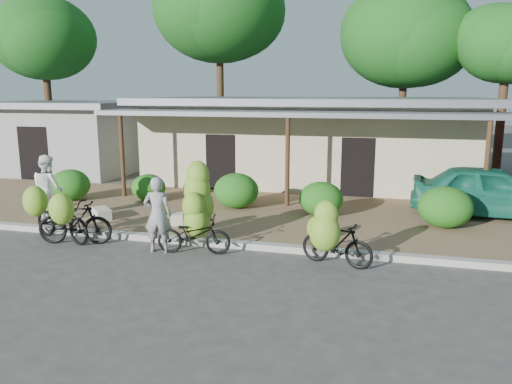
{
  "coord_description": "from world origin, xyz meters",
  "views": [
    {
      "loc": [
        2.92,
        -8.71,
        3.59
      ],
      "look_at": [
        -0.1,
        2.73,
        1.2
      ],
      "focal_mm": 35.0,
      "sensor_mm": 36.0,
      "label": 1
    }
  ],
  "objects_px": {
    "tree_back_left": "(41,36)",
    "tree_center_right": "(402,34)",
    "tree_near_right": "(502,42)",
    "bystander": "(48,188)",
    "bike_center": "(196,216)",
    "teal_van": "(491,191)",
    "bike_far_left": "(59,217)",
    "bike_right": "(333,238)",
    "tree_far_center": "(216,7)",
    "vendor": "(158,215)",
    "bike_left": "(73,220)",
    "sack_near": "(169,219)",
    "sack_far": "(102,213)"
  },
  "relations": [
    {
      "from": "tree_center_right",
      "to": "bike_right",
      "type": "relative_size",
      "value": 5.2
    },
    {
      "from": "tree_center_right",
      "to": "teal_van",
      "type": "height_order",
      "value": "tree_center_right"
    },
    {
      "from": "bike_right",
      "to": "tree_near_right",
      "type": "bearing_deg",
      "value": -5.14
    },
    {
      "from": "bike_right",
      "to": "sack_far",
      "type": "xyz_separation_m",
      "value": [
        -6.62,
        2.05,
        -0.4
      ]
    },
    {
      "from": "tree_far_center",
      "to": "sack_far",
      "type": "distance_m",
      "value": 14.93
    },
    {
      "from": "tree_far_center",
      "to": "sack_near",
      "type": "distance_m",
      "value": 15.33
    },
    {
      "from": "bike_far_left",
      "to": "sack_near",
      "type": "height_order",
      "value": "bike_far_left"
    },
    {
      "from": "sack_far",
      "to": "bike_center",
      "type": "bearing_deg",
      "value": -24.84
    },
    {
      "from": "bike_center",
      "to": "sack_near",
      "type": "bearing_deg",
      "value": 34.08
    },
    {
      "from": "bike_right",
      "to": "tree_back_left",
      "type": "bearing_deg",
      "value": 69.25
    },
    {
      "from": "bike_left",
      "to": "teal_van",
      "type": "relative_size",
      "value": 0.43
    },
    {
      "from": "tree_center_right",
      "to": "bystander",
      "type": "relative_size",
      "value": 4.72
    },
    {
      "from": "bike_center",
      "to": "teal_van",
      "type": "xyz_separation_m",
      "value": [
        7.03,
        4.58,
        0.04
      ]
    },
    {
      "from": "tree_near_right",
      "to": "tree_center_right",
      "type": "bearing_deg",
      "value": 153.43
    },
    {
      "from": "bike_far_left",
      "to": "bystander",
      "type": "relative_size",
      "value": 1.16
    },
    {
      "from": "tree_far_center",
      "to": "bike_center",
      "type": "distance_m",
      "value": 16.66
    },
    {
      "from": "bike_far_left",
      "to": "bike_right",
      "type": "bearing_deg",
      "value": -72.15
    },
    {
      "from": "bike_right",
      "to": "bike_far_left",
      "type": "bearing_deg",
      "value": 104.72
    },
    {
      "from": "tree_far_center",
      "to": "bike_right",
      "type": "relative_size",
      "value": 6.22
    },
    {
      "from": "bike_center",
      "to": "bike_left",
      "type": "bearing_deg",
      "value": 89.68
    },
    {
      "from": "bike_right",
      "to": "sack_far",
      "type": "bearing_deg",
      "value": 89.43
    },
    {
      "from": "bike_center",
      "to": "sack_far",
      "type": "xyz_separation_m",
      "value": [
        -3.45,
        1.6,
        -0.55
      ]
    },
    {
      "from": "bike_center",
      "to": "sack_near",
      "type": "xyz_separation_m",
      "value": [
        -1.36,
        1.45,
        -0.54
      ]
    },
    {
      "from": "sack_far",
      "to": "bystander",
      "type": "relative_size",
      "value": 0.41
    },
    {
      "from": "bike_right",
      "to": "vendor",
      "type": "distance_m",
      "value": 3.95
    },
    {
      "from": "tree_far_center",
      "to": "tree_center_right",
      "type": "xyz_separation_m",
      "value": [
        9.0,
        0.5,
        -1.46
      ]
    },
    {
      "from": "sack_near",
      "to": "bike_right",
      "type": "bearing_deg",
      "value": -22.84
    },
    {
      "from": "tree_back_left",
      "to": "bike_left",
      "type": "distance_m",
      "value": 16.27
    },
    {
      "from": "bike_far_left",
      "to": "bike_center",
      "type": "height_order",
      "value": "bike_center"
    },
    {
      "from": "tree_far_center",
      "to": "bystander",
      "type": "distance_m",
      "value": 15.03
    },
    {
      "from": "tree_center_right",
      "to": "vendor",
      "type": "height_order",
      "value": "tree_center_right"
    },
    {
      "from": "tree_far_center",
      "to": "vendor",
      "type": "relative_size",
      "value": 5.88
    },
    {
      "from": "bike_far_left",
      "to": "tree_near_right",
      "type": "bearing_deg",
      "value": -22.48
    },
    {
      "from": "vendor",
      "to": "tree_back_left",
      "type": "bearing_deg",
      "value": -55.74
    },
    {
      "from": "tree_back_left",
      "to": "tree_center_right",
      "type": "height_order",
      "value": "tree_center_right"
    },
    {
      "from": "tree_far_center",
      "to": "vendor",
      "type": "distance_m",
      "value": 16.77
    },
    {
      "from": "bike_far_left",
      "to": "bike_center",
      "type": "bearing_deg",
      "value": -66.39
    },
    {
      "from": "tree_back_left",
      "to": "sack_near",
      "type": "bearing_deg",
      "value": -42.13
    },
    {
      "from": "tree_center_right",
      "to": "bike_center",
      "type": "bearing_deg",
      "value": -106.86
    },
    {
      "from": "bystander",
      "to": "teal_van",
      "type": "height_order",
      "value": "bystander"
    },
    {
      "from": "bike_far_left",
      "to": "bike_left",
      "type": "height_order",
      "value": "bike_far_left"
    },
    {
      "from": "tree_near_right",
      "to": "bystander",
      "type": "distance_m",
      "value": 18.4
    },
    {
      "from": "tree_far_center",
      "to": "bike_right",
      "type": "distance_m",
      "value": 18.2
    },
    {
      "from": "bike_center",
      "to": "teal_van",
      "type": "bearing_deg",
      "value": -65.98
    },
    {
      "from": "sack_far",
      "to": "teal_van",
      "type": "height_order",
      "value": "teal_van"
    },
    {
      "from": "bike_left",
      "to": "teal_van",
      "type": "height_order",
      "value": "teal_van"
    },
    {
      "from": "tree_near_right",
      "to": "bike_right",
      "type": "height_order",
      "value": "tree_near_right"
    },
    {
      "from": "sack_near",
      "to": "teal_van",
      "type": "relative_size",
      "value": 0.2
    },
    {
      "from": "tree_far_center",
      "to": "bike_far_left",
      "type": "bearing_deg",
      "value": -86.14
    },
    {
      "from": "tree_far_center",
      "to": "bystander",
      "type": "xyz_separation_m",
      "value": [
        -0.22,
        -13.46,
        -6.68
      ]
    }
  ]
}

